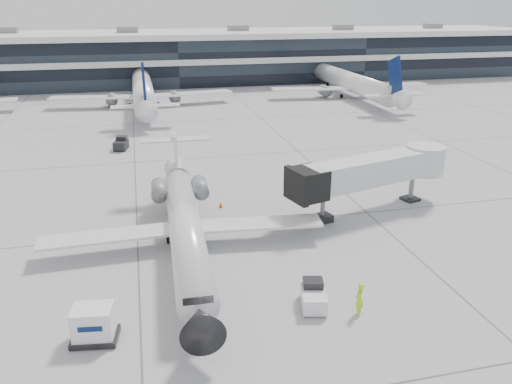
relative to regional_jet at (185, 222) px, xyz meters
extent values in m
plane|color=gray|center=(6.38, 2.94, -2.10)|extent=(220.00, 220.00, 0.00)
cube|color=black|center=(6.38, 84.94, 2.90)|extent=(170.00, 22.00, 10.00)
cylinder|color=silver|center=(-0.03, -0.77, -0.07)|extent=(3.14, 21.33, 2.39)
cone|color=black|center=(-0.44, -12.64, -0.07)|extent=(2.48, 2.56, 2.39)
cone|color=silver|center=(0.40, 11.27, 0.20)|extent=(2.37, 2.91, 2.27)
cube|color=silver|center=(-5.75, 0.31, -0.69)|extent=(9.82, 2.64, 0.19)
cube|color=silver|center=(5.76, -0.09, -0.69)|extent=(9.93, 3.31, 0.19)
cylinder|color=slate|center=(-1.54, 6.55, 0.29)|extent=(1.43, 3.06, 1.33)
cylinder|color=slate|center=(2.00, 6.43, 0.29)|extent=(1.43, 3.06, 1.33)
cube|color=silver|center=(0.38, 10.74, 2.06)|extent=(0.33, 2.31, 3.99)
cube|color=silver|center=(0.39, 11.09, 3.48)|extent=(6.43, 1.64, 0.14)
cylinder|color=black|center=(-0.32, -9.18, -1.85)|extent=(0.18, 0.50, 0.50)
cylinder|color=black|center=(-1.29, 1.04, -1.82)|extent=(0.23, 0.57, 0.57)
cylinder|color=black|center=(1.36, 0.95, -1.82)|extent=(0.23, 0.57, 0.57)
cube|color=silver|center=(16.52, 3.36, 1.72)|extent=(12.65, 5.70, 2.31)
cube|color=black|center=(10.35, 1.66, 1.63)|extent=(2.98, 3.35, 2.49)
cylinder|color=slate|center=(11.81, 2.06, -0.86)|extent=(0.39, 0.39, 2.49)
cube|color=black|center=(11.81, 2.06, -1.79)|extent=(1.87, 1.62, 0.62)
cylinder|color=slate|center=(21.65, 4.78, -0.77)|extent=(0.44, 0.44, 2.66)
cylinder|color=silver|center=(22.94, 5.13, 1.72)|extent=(3.55, 3.55, 2.66)
imported|color=#BAFC1A|center=(9.21, -11.11, -1.07)|extent=(0.89, 0.88, 2.07)
cube|color=white|center=(6.80, -9.81, -1.49)|extent=(1.98, 2.72, 1.00)
cube|color=black|center=(6.93, -9.27, -0.82)|extent=(1.43, 1.26, 0.56)
cylinder|color=black|center=(6.42, -8.80, -1.86)|extent=(0.31, 0.52, 0.49)
cylinder|color=black|center=(7.61, -9.09, -1.86)|extent=(0.31, 0.52, 0.49)
cylinder|color=black|center=(6.00, -10.54, -1.86)|extent=(0.31, 0.52, 0.49)
cylinder|color=black|center=(7.19, -10.82, -1.86)|extent=(0.31, 0.52, 0.49)
cube|color=black|center=(-6.06, -10.09, -1.91)|extent=(2.73, 2.18, 0.30)
cube|color=silver|center=(-6.06, -10.09, -0.89)|extent=(2.37, 1.92, 1.73)
cone|color=#DF4D0B|center=(3.89, 7.15, -1.83)|extent=(0.35, 0.35, 0.54)
cube|color=#DF4D0B|center=(3.89, 7.15, -2.09)|extent=(0.37, 0.37, 0.03)
cube|color=black|center=(-5.21, 28.91, -1.48)|extent=(1.99, 2.77, 1.03)
cube|color=black|center=(-5.09, 29.46, -0.79)|extent=(1.45, 1.27, 0.57)
cylinder|color=black|center=(-5.62, 29.93, -1.85)|extent=(0.31, 0.53, 0.50)
cylinder|color=black|center=(-4.40, 29.66, -1.85)|extent=(0.31, 0.53, 0.50)
cylinder|color=black|center=(-6.02, 28.15, -1.85)|extent=(0.31, 0.53, 0.50)
cylinder|color=black|center=(-4.79, 27.88, -1.85)|extent=(0.31, 0.53, 0.50)
camera|label=1|loc=(-2.69, -34.48, 15.53)|focal=35.00mm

